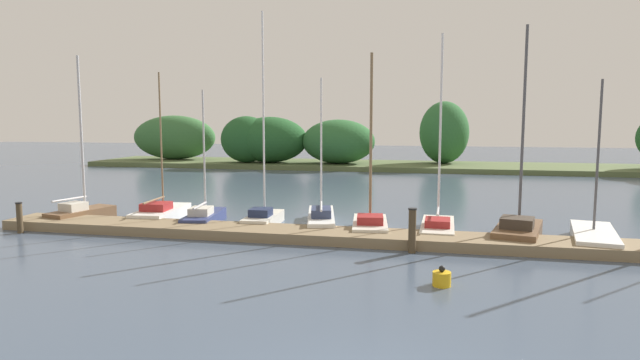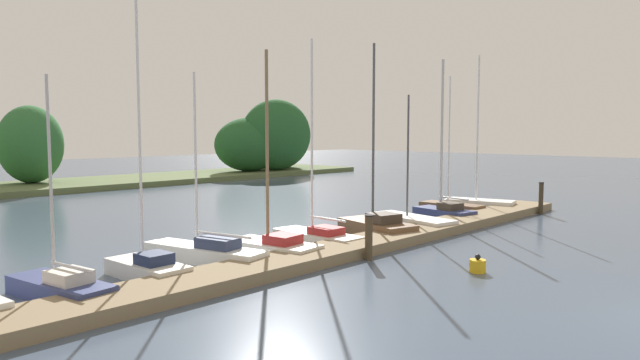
{
  "view_description": "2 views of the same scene",
  "coord_description": "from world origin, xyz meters",
  "px_view_note": "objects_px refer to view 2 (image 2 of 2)",
  "views": [
    {
      "loc": [
        0.73,
        -6.81,
        4.15
      ],
      "look_at": [
        -3.74,
        13.49,
        1.79
      ],
      "focal_mm": 29.68,
      "sensor_mm": 36.0,
      "label": 1
    },
    {
      "loc": [
        -13.74,
        -1.15,
        4.01
      ],
      "look_at": [
        0.65,
        12.32,
        2.31
      ],
      "focal_mm": 32.0,
      "sensor_mm": 36.0,
      "label": 2
    }
  ],
  "objects_px": {
    "sailboat_7": "(375,225)",
    "mooring_piling_1": "(369,237)",
    "sailboat_3": "(146,265)",
    "sailboat_9": "(443,209)",
    "sailboat_8": "(409,221)",
    "sailboat_5": "(271,244)",
    "channel_buoy_0": "(478,265)",
    "sailboat_11": "(478,203)",
    "sailboat_4": "(202,251)",
    "mooring_piling_2": "(541,198)",
    "sailboat_2": "(58,286)",
    "sailboat_10": "(449,206)",
    "sailboat_6": "(315,234)"
  },
  "relations": [
    {
      "from": "sailboat_5",
      "to": "sailboat_7",
      "type": "distance_m",
      "value": 5.16
    },
    {
      "from": "sailboat_11",
      "to": "mooring_piling_2",
      "type": "distance_m",
      "value": 3.08
    },
    {
      "from": "sailboat_6",
      "to": "sailboat_10",
      "type": "bearing_deg",
      "value": -85.98
    },
    {
      "from": "mooring_piling_1",
      "to": "channel_buoy_0",
      "type": "height_order",
      "value": "mooring_piling_1"
    },
    {
      "from": "sailboat_3",
      "to": "sailboat_5",
      "type": "xyz_separation_m",
      "value": [
        4.25,
        -0.38,
        -0.01
      ]
    },
    {
      "from": "sailboat_10",
      "to": "sailboat_11",
      "type": "height_order",
      "value": "sailboat_11"
    },
    {
      "from": "sailboat_7",
      "to": "sailboat_9",
      "type": "bearing_deg",
      "value": -73.98
    },
    {
      "from": "sailboat_8",
      "to": "sailboat_11",
      "type": "distance_m",
      "value": 6.9
    },
    {
      "from": "mooring_piling_2",
      "to": "mooring_piling_1",
      "type": "bearing_deg",
      "value": -179.89
    },
    {
      "from": "sailboat_8",
      "to": "mooring_piling_1",
      "type": "xyz_separation_m",
      "value": [
        -5.92,
        -2.53,
        0.44
      ]
    },
    {
      "from": "sailboat_10",
      "to": "mooring_piling_2",
      "type": "bearing_deg",
      "value": -142.27
    },
    {
      "from": "sailboat_9",
      "to": "sailboat_11",
      "type": "bearing_deg",
      "value": -74.63
    },
    {
      "from": "sailboat_6",
      "to": "mooring_piling_1",
      "type": "height_order",
      "value": "sailboat_6"
    },
    {
      "from": "sailboat_3",
      "to": "sailboat_5",
      "type": "height_order",
      "value": "sailboat_3"
    },
    {
      "from": "sailboat_7",
      "to": "sailboat_2",
      "type": "bearing_deg",
      "value": 101.6
    },
    {
      "from": "sailboat_7",
      "to": "channel_buoy_0",
      "type": "height_order",
      "value": "sailboat_7"
    },
    {
      "from": "sailboat_7",
      "to": "mooring_piling_1",
      "type": "distance_m",
      "value": 4.28
    },
    {
      "from": "sailboat_3",
      "to": "channel_buoy_0",
      "type": "height_order",
      "value": "sailboat_3"
    },
    {
      "from": "sailboat_4",
      "to": "sailboat_10",
      "type": "bearing_deg",
      "value": -102.47
    },
    {
      "from": "sailboat_9",
      "to": "sailboat_11",
      "type": "distance_m",
      "value": 4.01
    },
    {
      "from": "mooring_piling_1",
      "to": "channel_buoy_0",
      "type": "xyz_separation_m",
      "value": [
        0.89,
        -3.23,
        -0.52
      ]
    },
    {
      "from": "sailboat_7",
      "to": "sailboat_8",
      "type": "xyz_separation_m",
      "value": [
        2.42,
        0.09,
        -0.13
      ]
    },
    {
      "from": "sailboat_9",
      "to": "sailboat_11",
      "type": "height_order",
      "value": "sailboat_11"
    },
    {
      "from": "sailboat_6",
      "to": "channel_buoy_0",
      "type": "height_order",
      "value": "sailboat_6"
    },
    {
      "from": "sailboat_8",
      "to": "mooring_piling_2",
      "type": "relative_size",
      "value": 3.54
    },
    {
      "from": "sailboat_8",
      "to": "sailboat_9",
      "type": "height_order",
      "value": "sailboat_9"
    },
    {
      "from": "sailboat_3",
      "to": "channel_buoy_0",
      "type": "xyz_separation_m",
      "value": [
        6.79,
        -6.3,
        -0.18
      ]
    },
    {
      "from": "sailboat_3",
      "to": "sailboat_7",
      "type": "height_order",
      "value": "sailboat_3"
    },
    {
      "from": "sailboat_5",
      "to": "sailboat_11",
      "type": "height_order",
      "value": "sailboat_11"
    },
    {
      "from": "sailboat_5",
      "to": "mooring_piling_1",
      "type": "relative_size",
      "value": 4.63
    },
    {
      "from": "sailboat_10",
      "to": "sailboat_6",
      "type": "bearing_deg",
      "value": 94.62
    },
    {
      "from": "sailboat_7",
      "to": "sailboat_11",
      "type": "relative_size",
      "value": 0.94
    },
    {
      "from": "mooring_piling_1",
      "to": "sailboat_11",
      "type": "bearing_deg",
      "value": 13.24
    },
    {
      "from": "sailboat_4",
      "to": "channel_buoy_0",
      "type": "relative_size",
      "value": 11.0
    },
    {
      "from": "sailboat_3",
      "to": "sailboat_9",
      "type": "distance_m",
      "value": 14.72
    },
    {
      "from": "sailboat_4",
      "to": "sailboat_8",
      "type": "relative_size",
      "value": 1.05
    },
    {
      "from": "sailboat_7",
      "to": "sailboat_9",
      "type": "height_order",
      "value": "sailboat_7"
    },
    {
      "from": "channel_buoy_0",
      "to": "sailboat_10",
      "type": "bearing_deg",
      "value": 34.07
    },
    {
      "from": "sailboat_6",
      "to": "sailboat_11",
      "type": "xyz_separation_m",
      "value": [
        12.01,
        -0.04,
        0.02
      ]
    },
    {
      "from": "sailboat_8",
      "to": "sailboat_11",
      "type": "bearing_deg",
      "value": -75.55
    },
    {
      "from": "sailboat_3",
      "to": "sailboat_10",
      "type": "xyz_separation_m",
      "value": [
        16.79,
        0.47,
        -0.08
      ]
    },
    {
      "from": "sailboat_3",
      "to": "mooring_piling_2",
      "type": "bearing_deg",
      "value": -101.42
    },
    {
      "from": "sailboat_10",
      "to": "sailboat_2",
      "type": "bearing_deg",
      "value": 93.86
    },
    {
      "from": "sailboat_7",
      "to": "mooring_piling_1",
      "type": "xyz_separation_m",
      "value": [
        -3.5,
        -2.44,
        0.32
      ]
    },
    {
      "from": "sailboat_6",
      "to": "sailboat_9",
      "type": "distance_m",
      "value": 8.03
    },
    {
      "from": "sailboat_4",
      "to": "sailboat_10",
      "type": "relative_size",
      "value": 0.87
    },
    {
      "from": "mooring_piling_2",
      "to": "channel_buoy_0",
      "type": "distance_m",
      "value": 12.97
    },
    {
      "from": "mooring_piling_2",
      "to": "sailboat_9",
      "type": "bearing_deg",
      "value": 150.26
    },
    {
      "from": "sailboat_3",
      "to": "sailboat_11",
      "type": "distance_m",
      "value": 18.71
    },
    {
      "from": "sailboat_2",
      "to": "sailboat_7",
      "type": "relative_size",
      "value": 0.73
    }
  ]
}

